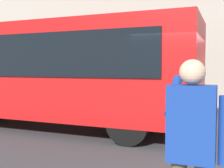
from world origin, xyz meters
The scene contains 3 objects.
ground_plane centered at (0.00, 0.00, 0.00)m, with size 60.00×60.00×0.00m, color #38383A.
red_bus centered at (4.38, -0.19, 1.68)m, with size 9.05×2.54×3.08m.
pedestrian_photographer centered at (-0.45, 4.46, 1.14)m, with size 0.53×0.52×1.70m.
Camera 1 is at (-0.73, 6.94, 1.78)m, focal length 45.25 mm.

